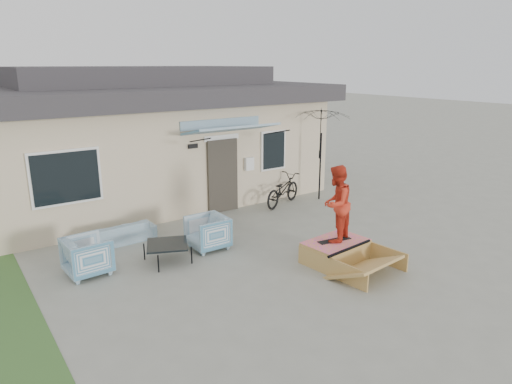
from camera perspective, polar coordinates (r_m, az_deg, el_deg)
ground at (r=9.51m, az=4.81°, el=-10.26°), size 90.00×90.00×0.00m
house at (r=15.71m, az=-14.08°, el=7.08°), size 10.80×8.49×4.10m
loveseat at (r=11.51m, az=-16.50°, el=-4.45°), size 1.66×0.54×0.64m
armchair_left at (r=9.99m, az=-20.12°, el=-7.20°), size 0.84×0.89×0.86m
armchair_right at (r=10.71m, az=-6.01°, el=-4.79°), size 0.78×0.83×0.85m
coffee_table at (r=10.20m, az=-10.86°, el=-7.36°), size 1.12×1.12×0.42m
bicycle at (r=13.90m, az=3.32°, el=0.67°), size 1.87×1.24×1.13m
patio_umbrella at (r=14.36m, az=8.03°, el=5.85°), size 1.76×1.63×2.20m
skate_ramp at (r=10.21m, az=9.79°, el=-7.20°), size 1.51×1.91×0.45m
skateboard at (r=10.15m, az=9.66°, el=-5.84°), size 0.80×0.30×0.05m
skater at (r=9.87m, az=9.88°, el=-1.26°), size 0.99×0.90×1.64m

